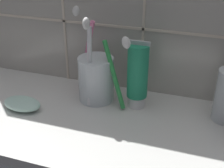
% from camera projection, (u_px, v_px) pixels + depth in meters
% --- Properties ---
extents(sink_counter, '(0.70, 0.29, 0.02)m').
position_uv_depth(sink_counter, '(113.00, 127.00, 0.58)').
color(sink_counter, silver).
rests_on(sink_counter, ground).
extents(tile_wall_backsplash, '(0.80, 0.02, 0.42)m').
position_uv_depth(tile_wall_backsplash, '(137.00, 2.00, 0.61)').
color(tile_wall_backsplash, '#B7B2A8').
rests_on(tile_wall_backsplash, ground).
extents(toothbrush_cup, '(0.15, 0.10, 0.18)m').
position_uv_depth(toothbrush_cup, '(96.00, 77.00, 0.63)').
color(toothbrush_cup, silver).
rests_on(toothbrush_cup, sink_counter).
extents(toothpaste_tube, '(0.04, 0.04, 0.14)m').
position_uv_depth(toothpaste_tube, '(138.00, 75.00, 0.60)').
color(toothpaste_tube, white).
rests_on(toothpaste_tube, sink_counter).
extents(soap_bar, '(0.08, 0.05, 0.03)m').
position_uv_depth(soap_bar, '(22.00, 104.00, 0.61)').
color(soap_bar, silver).
rests_on(soap_bar, sink_counter).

